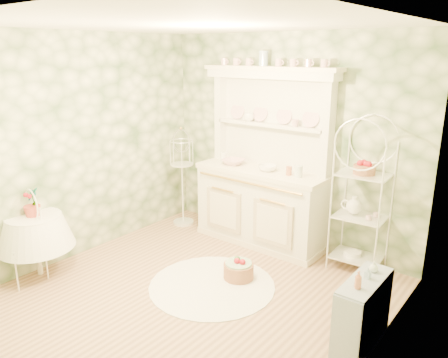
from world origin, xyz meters
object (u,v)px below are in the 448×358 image
Objects in this scene: round_table at (38,250)px; birdcage_stand at (182,179)px; bakers_rack at (362,198)px; side_shelf at (362,313)px; cafe_chair at (20,239)px; floor_basket at (239,270)px; kitchen_dresser at (261,159)px.

round_table is 2.19m from birdcage_stand.
side_shelf is (0.57, -1.29, -0.59)m from bakers_rack.
round_table is at bearing -96.13° from birdcage_stand.
cafe_chair is (-3.36, -1.26, 0.21)m from side_shelf.
cafe_chair is (-2.79, -2.55, -0.38)m from bakers_rack.
side_shelf is 1.54m from floor_basket.
floor_basket is (-0.94, -1.05, -0.77)m from bakers_rack.
kitchen_dresser is 1.34m from bakers_rack.
bakers_rack is 1.53m from side_shelf.
kitchen_dresser is at bearing 153.98° from side_shelf.
kitchen_dresser is 2.29× the size of cafe_chair.
cafe_chair reaches higher than floor_basket.
birdcage_stand is (0.23, 2.14, 0.38)m from round_table.
kitchen_dresser is 3.77× the size of round_table.
kitchen_dresser reaches higher than round_table.
floor_basket is (1.62, -0.81, -0.58)m from birdcage_stand.
cafe_chair is (0.00, -0.17, 0.20)m from round_table.
kitchen_dresser reaches higher than birdcage_stand.
birdcage_stand is at bearing 168.26° from side_shelf.
kitchen_dresser is 1.66× the size of birdcage_stand.
kitchen_dresser is 1.47m from floor_basket.
floor_basket is at bearing 46.52° from cafe_chair.
round_table is 0.26m from cafe_chair.
kitchen_dresser is 2.96m from cafe_chair.
kitchen_dresser is at bearing 57.29° from round_table.
cafe_chair is at bearing -152.51° from side_shelf.
round_table is (-1.48, -2.30, -0.84)m from kitchen_dresser.
cafe_chair reaches higher than side_shelf.
birdcage_stand is at bearing -178.49° from bakers_rack.
birdcage_stand is at bearing 153.36° from floor_basket.
side_shelf is 0.50× the size of birdcage_stand.
bakers_rack is at bearing 3.17° from kitchen_dresser.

